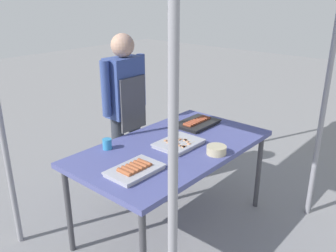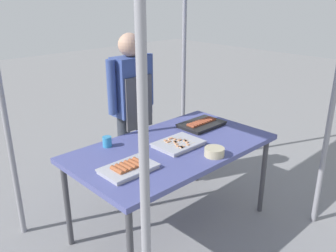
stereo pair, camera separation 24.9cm
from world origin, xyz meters
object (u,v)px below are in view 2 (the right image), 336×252
tray_meat_skewers (178,144)px  condiment_bowl (214,152)px  vendor_woman (132,101)px  stall_table (172,152)px  drink_cup_near_edge (107,142)px  tray_grilled_sausages (128,168)px  tray_pork_links (202,124)px

tray_meat_skewers → condiment_bowl: size_ratio=2.42×
vendor_woman → condiment_bowl: bearing=84.6°
stall_table → condiment_bowl: 0.37m
tray_meat_skewers → vendor_woman: (0.17, 0.79, 0.14)m
drink_cup_near_edge → condiment_bowl: bearing=-55.3°
stall_table → vendor_woman: vendor_woman is taller
condiment_bowl → tray_grilled_sausages: bearing=157.7°
drink_cup_near_edge → tray_meat_skewers: bearing=-42.4°
tray_grilled_sausages → tray_pork_links: tray_grilled_sausages is taller
condiment_bowl → drink_cup_near_edge: 0.83m
condiment_bowl → drink_cup_near_edge: drink_cup_near_edge is taller
stall_table → vendor_woman: 0.80m
drink_cup_near_edge → vendor_woman: 0.72m
stall_table → condiment_bowl: size_ratio=10.77×
tray_pork_links → condiment_bowl: 0.62m
tray_grilled_sausages → tray_meat_skewers: (0.54, 0.06, -0.00)m
tray_meat_skewers → tray_pork_links: size_ratio=0.92×
tray_pork_links → stall_table: bearing=-165.3°
tray_meat_skewers → tray_pork_links: (0.46, 0.17, 0.00)m
tray_pork_links → vendor_woman: 0.70m
condiment_bowl → drink_cup_near_edge: bearing=124.7°
stall_table → tray_grilled_sausages: tray_grilled_sausages is taller
tray_meat_skewers → drink_cup_near_edge: size_ratio=4.38×
tray_meat_skewers → condiment_bowl: 0.32m
tray_pork_links → drink_cup_near_edge: drink_cup_near_edge is taller
condiment_bowl → drink_cup_near_edge: size_ratio=1.81×
drink_cup_near_edge → vendor_woman: bearing=35.6°
tray_grilled_sausages → condiment_bowl: bearing=-22.3°
tray_grilled_sausages → drink_cup_near_edge: bearing=73.4°
tray_meat_skewers → vendor_woman: vendor_woman is taller
vendor_woman → tray_grilled_sausages: bearing=50.2°
tray_pork_links → drink_cup_near_edge: (-0.87, 0.21, 0.02)m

